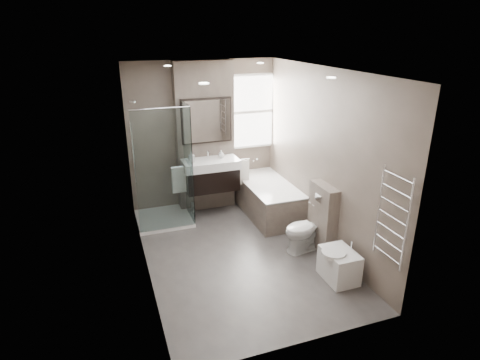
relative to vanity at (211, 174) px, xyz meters
name	(u,v)px	position (x,y,z in m)	size (l,w,h in m)	color
room	(239,169)	(0.00, -1.43, 0.56)	(2.70, 3.90, 2.70)	#484442
vanity_pier	(205,138)	(0.00, 0.35, 0.56)	(1.00, 0.25, 2.60)	#64584F
vanity	(211,174)	(0.00, 0.00, 0.00)	(0.95, 0.47, 0.66)	black
mirror_cabinet	(207,121)	(0.00, 0.19, 0.89)	(0.86, 0.08, 0.76)	black
towel_left	(179,180)	(-0.56, -0.02, -0.02)	(0.24, 0.06, 0.44)	silver
towel_right	(242,172)	(0.56, -0.02, -0.02)	(0.24, 0.06, 0.44)	silver
shower_enclosure	(169,195)	(-0.75, -0.08, -0.25)	(0.90, 0.90, 2.00)	white
bathtub	(268,197)	(0.92, -0.33, -0.43)	(0.75, 1.60, 0.57)	#64584F
window	(251,112)	(0.90, 0.45, 0.93)	(0.98, 0.06, 1.33)	white
toilet	(306,228)	(0.97, -1.64, -0.40)	(0.39, 0.68, 0.69)	white
cistern_box	(322,217)	(1.21, -1.68, -0.24)	(0.19, 0.55, 1.00)	#64584F
bidet	(339,265)	(1.01, -2.46, -0.52)	(0.44, 0.51, 0.53)	white
towel_radiator	(392,217)	(1.25, -3.03, 0.38)	(0.03, 0.49, 1.10)	silver
soap_bottle_a	(192,157)	(-0.33, -0.02, 0.35)	(0.08, 0.09, 0.19)	white
soap_bottle_b	(221,154)	(0.20, 0.07, 0.33)	(0.10, 0.10, 0.13)	white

